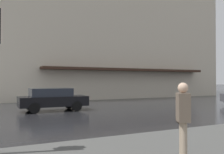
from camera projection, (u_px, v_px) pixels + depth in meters
name	position (u px, v px, depth m)	size (l,w,h in m)	color
haussmann_block_corner	(96.00, 18.00, 33.85)	(18.79, 25.76, 21.50)	beige
car_black	(52.00, 99.00, 15.37)	(1.85, 4.10, 1.41)	black
pedestrian_far_down_pavement	(183.00, 116.00, 5.25)	(0.63, 0.49, 1.68)	#6B5B4C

